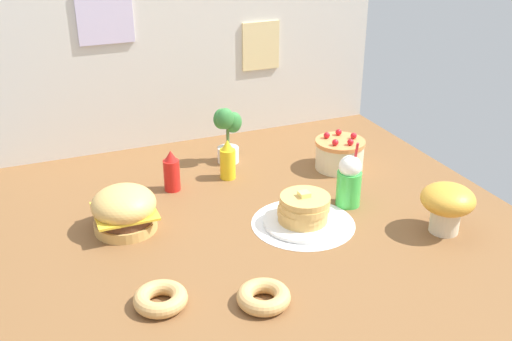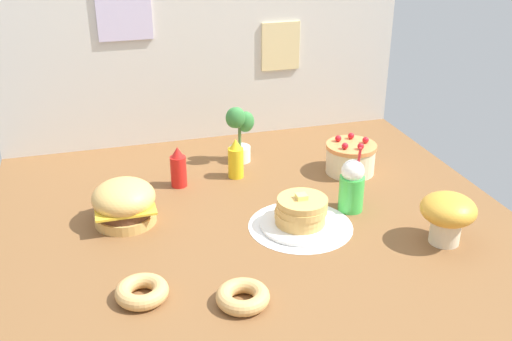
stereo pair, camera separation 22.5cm
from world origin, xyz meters
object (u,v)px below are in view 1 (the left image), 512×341
object	(u,v)px
pancake_stack	(304,212)
donut_chocolate	(264,296)
layer_cake	(340,154)
ketchup_bottle	(172,172)
cream_soda_cup	(349,181)
mustard_bottle	(228,161)
donut_pink_glaze	(161,298)
mushroom_stool	(447,203)
potted_plant	(227,132)
burger	(124,210)

from	to	relation	value
pancake_stack	donut_chocolate	distance (cm)	49.97
layer_cake	donut_chocolate	bearing A→B (deg)	-132.07
ketchup_bottle	cream_soda_cup	bearing A→B (deg)	-32.71
ketchup_bottle	donut_chocolate	size ratio (longest dim) A/B	1.08
layer_cake	mustard_bottle	world-z (taller)	mustard_bottle
cream_soda_cup	donut_pink_glaze	bearing A→B (deg)	-157.86
mustard_bottle	donut_chocolate	bearing A→B (deg)	-103.01
pancake_stack	mushroom_stool	world-z (taller)	mushroom_stool
potted_plant	pancake_stack	bearing A→B (deg)	-84.08
donut_pink_glaze	donut_chocolate	distance (cm)	30.82
mustard_bottle	donut_chocolate	world-z (taller)	mustard_bottle
cream_soda_cup	ketchup_bottle	bearing A→B (deg)	147.29
layer_cake	donut_pink_glaze	size ratio (longest dim) A/B	1.34
donut_pink_glaze	mustard_bottle	bearing A→B (deg)	57.01
cream_soda_cup	potted_plant	size ratio (longest dim) A/B	0.98
mustard_bottle	pancake_stack	bearing A→B (deg)	-75.48
burger	potted_plant	world-z (taller)	potted_plant
layer_cake	donut_chocolate	xyz separation A→B (cm)	(-69.21, -76.67, -4.19)
cream_soda_cup	mushroom_stool	world-z (taller)	cream_soda_cup
burger	potted_plant	distance (cm)	69.72
pancake_stack	layer_cake	world-z (taller)	layer_cake
ketchup_bottle	mustard_bottle	distance (cm)	25.17
ketchup_bottle	donut_pink_glaze	bearing A→B (deg)	-107.86
pancake_stack	layer_cake	xyz separation A→B (cm)	(36.96, 38.59, 1.55)
pancake_stack	mustard_bottle	bearing A→B (deg)	104.52
cream_soda_cup	mushroom_stool	xyz separation A→B (cm)	(21.93, -31.18, 1.10)
burger	donut_pink_glaze	distance (cm)	49.05
mustard_bottle	cream_soda_cup	world-z (taller)	cream_soda_cup
donut_chocolate	cream_soda_cup	bearing A→B (deg)	39.22
burger	pancake_stack	distance (cm)	65.46
pancake_stack	potted_plant	size ratio (longest dim) A/B	1.11
ketchup_bottle	mustard_bottle	bearing A→B (deg)	4.22
potted_plant	mushroom_stool	world-z (taller)	potted_plant
potted_plant	donut_chocolate	bearing A→B (deg)	-104.12
burger	donut_pink_glaze	xyz separation A→B (cm)	(0.67, -48.75, -5.38)
cream_soda_cup	potted_plant	distance (cm)	64.18
burger	cream_soda_cup	bearing A→B (deg)	-9.72
donut_chocolate	donut_pink_glaze	bearing A→B (deg)	159.23
donut_pink_glaze	potted_plant	world-z (taller)	potted_plant
ketchup_bottle	mustard_bottle	world-z (taller)	same
pancake_stack	ketchup_bottle	distance (cm)	59.40
pancake_stack	donut_pink_glaze	world-z (taller)	pancake_stack
donut_pink_glaze	ketchup_bottle	bearing A→B (deg)	72.14
cream_soda_cup	mushroom_stool	distance (cm)	38.13
donut_pink_glaze	layer_cake	bearing A→B (deg)	33.85
ketchup_bottle	donut_chocolate	distance (cm)	84.41
ketchup_bottle	donut_chocolate	xyz separation A→B (cm)	(5.24, -84.06, -5.53)
mustard_bottle	donut_pink_glaze	xyz separation A→B (cm)	(-48.67, -74.99, -5.53)
cream_soda_cup	mustard_bottle	bearing A→B (deg)	131.04
pancake_stack	mushroom_stool	bearing A→B (deg)	-28.17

